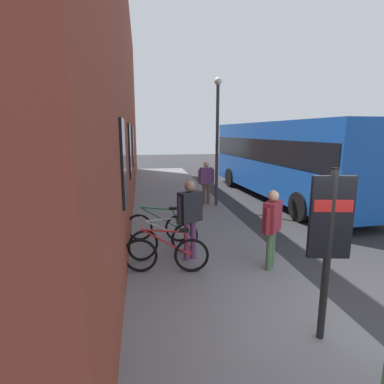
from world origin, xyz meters
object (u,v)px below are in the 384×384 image
at_px(pedestrian_crossing_street, 206,178).
at_px(pedestrian_by_facade, 190,212).
at_px(pedestrian_near_bus, 272,222).
at_px(bicycle_beside_lamp, 165,240).
at_px(street_lamp, 217,131).
at_px(city_bus, 283,156).
at_px(bicycle_mid_rack, 159,227).
at_px(bicycle_nearest_sign, 166,254).
at_px(transit_info_sign, 330,229).

relative_size(pedestrian_crossing_street, pedestrian_by_facade, 0.94).
bearing_deg(pedestrian_near_bus, bicycle_beside_lamp, 64.32).
relative_size(pedestrian_crossing_street, street_lamp, 0.35).
bearing_deg(pedestrian_crossing_street, city_bus, -75.89).
relative_size(pedestrian_near_bus, street_lamp, 0.35).
bearing_deg(bicycle_mid_rack, bicycle_beside_lamp, -175.61).
relative_size(city_bus, pedestrian_by_facade, 5.89).
xyz_separation_m(city_bus, pedestrian_by_facade, (-6.09, 5.12, -0.70)).
bearing_deg(pedestrian_near_bus, pedestrian_by_facade, 64.18).
bearing_deg(city_bus, pedestrian_near_bus, 152.69).
height_order(pedestrian_crossing_street, street_lamp, street_lamp).
bearing_deg(bicycle_nearest_sign, pedestrian_near_bus, -95.21).
height_order(transit_info_sign, city_bus, city_bus).
bearing_deg(bicycle_mid_rack, pedestrian_by_facade, -153.81).
height_order(pedestrian_by_facade, street_lamp, street_lamp).
relative_size(transit_info_sign, street_lamp, 0.50).
xyz_separation_m(bicycle_nearest_sign, pedestrian_near_bus, (-0.20, -2.17, 0.64)).
relative_size(transit_info_sign, pedestrian_near_bus, 1.43).
distance_m(bicycle_nearest_sign, bicycle_beside_lamp, 0.83).
height_order(city_bus, street_lamp, street_lamp).
bearing_deg(city_bus, pedestrian_crossing_street, 104.11).
relative_size(transit_info_sign, city_bus, 0.23).
bearing_deg(transit_info_sign, bicycle_nearest_sign, 39.61).
bearing_deg(pedestrian_crossing_street, bicycle_nearest_sign, 160.22).
bearing_deg(transit_info_sign, city_bus, -22.51).
xyz_separation_m(pedestrian_by_facade, street_lamp, (4.86, -1.82, 1.76)).
height_order(bicycle_beside_lamp, pedestrian_crossing_street, pedestrian_crossing_street).
height_order(transit_info_sign, pedestrian_near_bus, transit_info_sign).
distance_m(bicycle_nearest_sign, street_lamp, 6.44).
height_order(bicycle_beside_lamp, city_bus, city_bus).
relative_size(city_bus, pedestrian_near_bus, 6.31).
height_order(bicycle_nearest_sign, transit_info_sign, transit_info_sign).
distance_m(bicycle_beside_lamp, pedestrian_by_facade, 0.93).
relative_size(bicycle_nearest_sign, street_lamp, 0.37).
bearing_deg(bicycle_nearest_sign, street_lamp, -23.90).
relative_size(transit_info_sign, pedestrian_crossing_street, 1.41).
distance_m(bicycle_beside_lamp, street_lamp, 5.74).
bearing_deg(pedestrian_by_facade, bicycle_mid_rack, 26.19).
bearing_deg(bicycle_beside_lamp, transit_info_sign, -149.00).
relative_size(bicycle_mid_rack, city_bus, 0.16).
distance_m(pedestrian_near_bus, pedestrian_by_facade, 1.76).
bearing_deg(bicycle_nearest_sign, bicycle_mid_rack, 1.07).
height_order(bicycle_mid_rack, street_lamp, street_lamp).
distance_m(pedestrian_by_facade, street_lamp, 5.49).
xyz_separation_m(pedestrian_near_bus, pedestrian_by_facade, (0.77, 1.58, 0.07)).
xyz_separation_m(city_bus, pedestrian_crossing_street, (-0.92, 3.64, -0.76)).
bearing_deg(street_lamp, bicycle_mid_rack, 145.92).
xyz_separation_m(transit_info_sign, pedestrian_crossing_street, (8.11, -0.10, -0.56)).
bearing_deg(pedestrian_by_facade, street_lamp, -20.55).
height_order(bicycle_beside_lamp, street_lamp, street_lamp).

